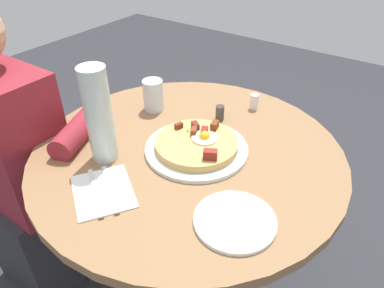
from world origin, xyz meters
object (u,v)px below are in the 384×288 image
Objects in this scene: pepper_shaker at (220,113)px; knife at (95,192)px; salt_shaker at (254,102)px; bread_plate at (235,221)px; water_glass at (153,95)px; person_seated at (23,181)px; pizza_plate at (196,149)px; breakfast_pizza at (197,143)px; water_bottle at (99,116)px; fork at (110,188)px; dining_table at (188,194)px.

knife is at bearing -97.99° from pepper_shaker.
salt_shaker reaches higher than knife.
bread_plate is 1.04× the size of knife.
pepper_shaker is (0.22, 0.07, -0.03)m from water_glass.
pizza_plate is (0.58, 0.24, 0.24)m from person_seated.
water_glass is at bearing 155.65° from pizza_plate.
knife is at bearing -101.65° from salt_shaker.
water_glass reaches higher than breakfast_pizza.
water_glass is 0.39× the size of water_bottle.
breakfast_pizza is at bearing 41.91° from water_bottle.
pizza_plate is 0.32m from salt_shaker.
water_bottle is at bearing -5.83° from fork.
water_glass reaches higher than knife.
fork is 0.45m from pepper_shaker.
person_seated is 0.54m from water_bottle.
water_glass is at bearing -144.53° from salt_shaker.
breakfast_pizza reaches higher than pepper_shaker.
pizza_plate is 5.97× the size of pepper_shaker.
pepper_shaker reaches higher than pizza_plate.
pizza_plate is (0.02, 0.01, 0.18)m from dining_table.
bread_plate is at bearing -126.79° from knife.
water_bottle is 5.05× the size of salt_shaker.
pizza_plate reaches higher than knife.
pizza_plate is at bearing 22.74° from person_seated.
knife is (-0.10, -0.29, 0.00)m from pizza_plate.
water_glass is 0.23m from pepper_shaker.
dining_table is at bearing -28.39° from water_glass.
pizza_plate is 0.31m from knife.
bread_plate is 0.35m from knife.
pepper_shaker is at bearing -114.19° from salt_shaker.
dining_table is at bearing 22.86° from person_seated.
dining_table is at bearing -159.92° from pizza_plate.
person_seated is 6.31× the size of fork.
knife is at bearing -109.16° from pizza_plate.
bread_plate reaches higher than dining_table.
salt_shaker is at bearing -66.52° from fork.
water_bottle is at bearing 10.66° from person_seated.
breakfast_pizza is at bearing 23.12° from dining_table.
pepper_shaker reaches higher than fork.
breakfast_pizza is 0.28m from fork.
dining_table is 18.12× the size of pepper_shaker.
person_seated is 3.84× the size of pizza_plate.
fork and knife have the same top height.
water_glass is at bearing 47.63° from person_seated.
fork is (-0.08, -0.26, -0.02)m from breakfast_pizza.
pizza_plate is 0.02m from breakfast_pizza.
dining_table is 0.18m from pizza_plate.
bread_plate is at bearing -33.85° from dining_table.
knife is 3.39× the size of salt_shaker.
bread_plate is 1.04× the size of fork.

